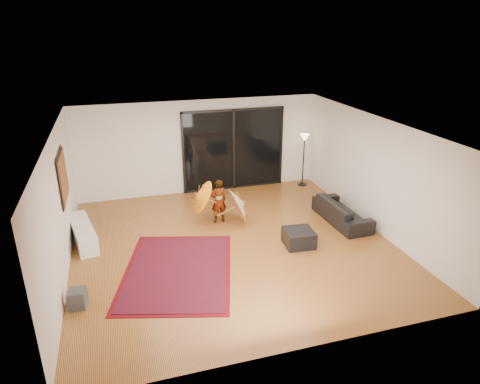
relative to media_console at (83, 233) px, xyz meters
name	(u,v)px	position (x,y,z in m)	size (l,w,h in m)	color
floor	(233,245)	(3.25, -1.11, -0.23)	(7.00, 7.00, 0.00)	#AD6E2F
ceiling	(233,128)	(3.25, -1.11, 2.47)	(7.00, 7.00, 0.00)	white
wall_back	(200,147)	(3.25, 2.39, 1.12)	(7.00, 7.00, 0.00)	silver
wall_front	(300,275)	(3.25, -4.61, 1.12)	(7.00, 7.00, 0.00)	silver
wall_left	(59,208)	(-0.25, -1.11, 1.12)	(7.00, 7.00, 0.00)	silver
wall_right	(375,174)	(6.75, -1.11, 1.12)	(7.00, 7.00, 0.00)	silver
sliding_door	(234,150)	(4.25, 2.36, 0.97)	(3.06, 0.07, 2.40)	black
painting	(63,177)	(-0.21, -0.11, 1.42)	(0.04, 1.28, 1.08)	black
media_console	(83,233)	(0.00, 0.00, 0.00)	(0.41, 1.63, 0.45)	white
speaker	(78,299)	(0.00, -2.50, -0.06)	(0.30, 0.30, 0.34)	#424244
persian_rug	(178,270)	(1.87, -1.84, -0.22)	(2.85, 3.43, 0.02)	#5A070F
sofa	(342,212)	(6.20, -0.72, 0.05)	(1.86, 0.73, 0.54)	black
ottoman	(299,238)	(4.66, -1.54, -0.04)	(0.64, 0.64, 0.37)	black
floor_lamp	(304,145)	(6.35, 1.98, 1.04)	(0.28, 0.28, 1.60)	black
child	(219,201)	(3.23, 0.16, 0.34)	(0.41, 0.27, 1.13)	#999999
parasol_orange	(197,198)	(2.68, 0.11, 0.51)	(0.57, 0.85, 0.88)	orange
parasol_white	(243,203)	(3.83, 0.01, 0.28)	(0.55, 0.97, 0.97)	silver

